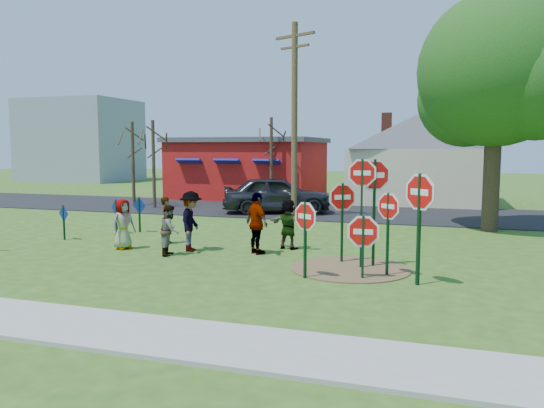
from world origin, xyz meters
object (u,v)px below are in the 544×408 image
(stop_sign_b, at_px, (362,185))
(stop_sign_d, at_px, (375,185))
(person_b, at_px, (167,220))
(stop_sign_c, at_px, (388,215))
(leafy_tree, at_px, (500,78))
(person_a, at_px, (123,224))
(suv, at_px, (277,194))
(utility_pole, at_px, (294,117))
(stop_sign_a, at_px, (305,223))

(stop_sign_b, relative_size, stop_sign_d, 1.00)
(person_b, bearing_deg, stop_sign_d, -106.49)
(stop_sign_c, bearing_deg, leafy_tree, 104.13)
(person_a, distance_m, person_b, 1.56)
(person_a, xyz_separation_m, suv, (1.85, 10.46, 0.14))
(stop_sign_d, relative_size, utility_pole, 0.35)
(utility_pole, height_order, leafy_tree, leafy_tree)
(stop_sign_b, xyz_separation_m, utility_pole, (-4.51, 9.41, 2.39))
(person_b, relative_size, utility_pole, 0.18)
(suv, bearing_deg, stop_sign_a, 179.16)
(stop_sign_c, bearing_deg, person_a, -152.85)
(stop_sign_b, bearing_deg, utility_pole, 110.25)
(stop_sign_b, relative_size, leafy_tree, 0.34)
(utility_pole, xyz_separation_m, leafy_tree, (8.48, -1.31, 1.23))
(stop_sign_a, xyz_separation_m, stop_sign_c, (1.92, 0.88, 0.17))
(suv, bearing_deg, person_b, 152.22)
(stop_sign_b, height_order, leafy_tree, leafy_tree)
(stop_sign_a, bearing_deg, utility_pole, 136.88)
(suv, xyz_separation_m, leafy_tree, (9.78, -2.75, 4.93))
(stop_sign_d, distance_m, leafy_tree, 9.34)
(person_b, height_order, suv, suv)
(suv, relative_size, leafy_tree, 0.58)
(stop_sign_d, bearing_deg, stop_sign_a, -151.34)
(stop_sign_b, distance_m, utility_pole, 10.71)
(stop_sign_b, bearing_deg, stop_sign_d, 43.11)
(suv, xyz_separation_m, utility_pole, (1.30, -1.44, 3.70))
(suv, bearing_deg, leafy_tree, -127.17)
(person_b, relative_size, leafy_tree, 0.17)
(stop_sign_d, distance_m, utility_pole, 10.55)
(stop_sign_d, height_order, person_a, stop_sign_d)
(stop_sign_a, bearing_deg, person_a, -166.61)
(stop_sign_b, height_order, person_b, stop_sign_b)
(stop_sign_d, xyz_separation_m, leafy_tree, (3.68, 7.77, 3.65))
(suv, height_order, utility_pole, utility_pole)
(stop_sign_b, distance_m, person_b, 7.18)
(stop_sign_a, distance_m, suv, 13.24)
(suv, bearing_deg, utility_pole, -159.42)
(stop_sign_b, bearing_deg, person_a, 171.73)
(stop_sign_d, bearing_deg, stop_sign_c, -87.63)
(stop_sign_b, bearing_deg, leafy_tree, 58.56)
(stop_sign_d, relative_size, suv, 0.58)
(utility_pole, distance_m, leafy_tree, 8.66)
(person_b, distance_m, utility_pole, 8.92)
(leafy_tree, bearing_deg, person_b, -149.34)
(stop_sign_c, bearing_deg, stop_sign_d, 150.06)
(stop_sign_a, xyz_separation_m, stop_sign_b, (1.15, 1.53, 0.87))
(person_b, bearing_deg, stop_sign_a, -125.24)
(utility_pole, bearing_deg, person_b, -106.72)
(stop_sign_c, relative_size, leafy_tree, 0.25)
(stop_sign_d, xyz_separation_m, person_b, (-7.11, 1.38, -1.44))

